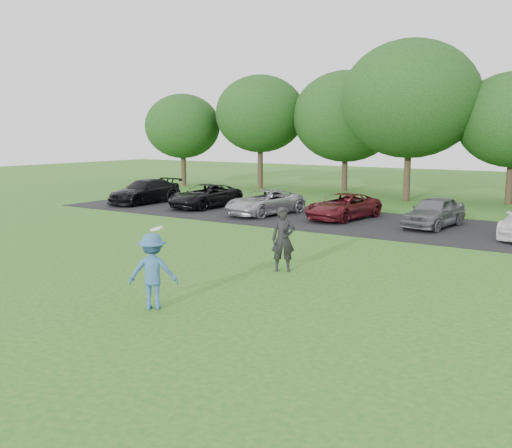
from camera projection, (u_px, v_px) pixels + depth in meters
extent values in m
plane|color=#24621C|center=(169.00, 303.00, 12.52)|extent=(100.00, 100.00, 0.00)
cube|color=black|center=(384.00, 224.00, 23.24)|extent=(32.00, 6.50, 0.03)
imported|color=#356196|center=(153.00, 271.00, 12.05)|extent=(1.20, 1.10, 1.62)
cylinder|color=white|center=(157.00, 229.00, 11.62)|extent=(0.28, 0.27, 0.13)
imported|color=black|center=(283.00, 239.00, 15.34)|extent=(0.76, 0.70, 1.74)
cube|color=black|center=(286.00, 232.00, 15.05)|extent=(0.17, 0.16, 0.10)
imported|color=black|center=(145.00, 191.00, 29.99)|extent=(1.86, 4.34, 1.25)
imported|color=black|center=(205.00, 196.00, 28.27)|extent=(2.14, 4.23, 1.15)
imported|color=#A4A5AB|center=(265.00, 202.00, 25.84)|extent=(2.53, 4.29, 1.12)
imported|color=#521118|center=(343.00, 206.00, 24.49)|extent=(2.39, 4.15, 1.09)
imported|color=#5B5D62|center=(434.00, 212.00, 22.39)|extent=(1.88, 3.70, 1.21)
cylinder|color=#38281C|center=(184.00, 170.00, 39.93)|extent=(0.36, 0.36, 2.20)
ellipsoid|color=#214C19|center=(183.00, 126.00, 39.45)|extent=(5.20, 5.20, 4.42)
cylinder|color=#38281C|center=(260.00, 168.00, 38.06)|extent=(0.36, 0.36, 2.70)
ellipsoid|color=#214C19|center=(260.00, 114.00, 37.49)|extent=(5.94, 5.94, 5.05)
cylinder|color=#38281C|center=(345.00, 174.00, 36.27)|extent=(0.36, 0.36, 2.20)
ellipsoid|color=#214C19|center=(346.00, 117.00, 35.70)|extent=(6.68, 6.68, 5.68)
cylinder|color=#38281C|center=(407.00, 176.00, 31.21)|extent=(0.36, 0.36, 2.70)
ellipsoid|color=#214C19|center=(410.00, 99.00, 30.55)|extent=(7.42, 7.42, 6.31)
cylinder|color=#38281C|center=(510.00, 183.00, 29.69)|extent=(0.36, 0.36, 2.20)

